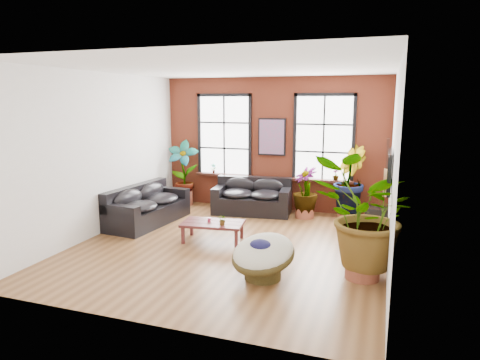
# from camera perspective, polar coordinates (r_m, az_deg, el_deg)

# --- Properties ---
(room) EXTENTS (6.04, 6.54, 3.54)m
(room) POSITION_cam_1_polar(r_m,az_deg,el_deg) (8.48, -1.00, 2.77)
(room) COLOR brown
(room) RESTS_ON ground
(sofa_back) EXTENTS (2.07, 1.19, 0.91)m
(sofa_back) POSITION_cam_1_polar(r_m,az_deg,el_deg) (11.15, 1.67, -2.32)
(sofa_back) COLOR black
(sofa_back) RESTS_ON ground
(sofa_left) EXTENTS (1.16, 2.35, 0.90)m
(sofa_left) POSITION_cam_1_polar(r_m,az_deg,el_deg) (10.46, -12.38, -3.45)
(sofa_left) COLOR black
(sofa_left) RESTS_ON ground
(coffee_table) EXTENTS (1.34, 0.88, 0.48)m
(coffee_table) POSITION_cam_1_polar(r_m,az_deg,el_deg) (8.95, -3.64, -5.93)
(coffee_table) COLOR #481A1A
(coffee_table) RESTS_ON ground
(papasan_chair) EXTENTS (1.34, 1.34, 0.79)m
(papasan_chair) POSITION_cam_1_polar(r_m,az_deg,el_deg) (7.11, 3.06, -9.96)
(papasan_chair) COLOR #403516
(papasan_chair) RESTS_ON ground
(poster) EXTENTS (0.74, 0.06, 0.98)m
(poster) POSITION_cam_1_polar(r_m,az_deg,el_deg) (11.34, 4.26, 5.75)
(poster) COLOR black
(poster) RESTS_ON room
(tv_wall_unit) EXTENTS (0.13, 1.86, 1.20)m
(tv_wall_unit) POSITION_cam_1_polar(r_m,az_deg,el_deg) (8.45, 19.15, 0.76)
(tv_wall_unit) COLOR black
(tv_wall_unit) RESTS_ON room
(media_box) EXTENTS (0.61, 0.53, 0.47)m
(media_box) POSITION_cam_1_polar(r_m,az_deg,el_deg) (10.42, 17.97, -4.77)
(media_box) COLOR black
(media_box) RESTS_ON ground
(pot_back_left) EXTENTS (0.60, 0.60, 0.40)m
(pot_back_left) POSITION_cam_1_polar(r_m,az_deg,el_deg) (12.12, -7.65, -2.38)
(pot_back_left) COLOR brown
(pot_back_left) RESTS_ON ground
(pot_back_right) EXTENTS (0.65, 0.65, 0.36)m
(pot_back_right) POSITION_cam_1_polar(r_m,az_deg,el_deg) (10.98, 14.14, -4.08)
(pot_back_right) COLOR brown
(pot_back_right) RESTS_ON ground
(pot_right_wall) EXTENTS (0.56, 0.56, 0.41)m
(pot_right_wall) POSITION_cam_1_polar(r_m,az_deg,el_deg) (7.46, 16.00, -10.99)
(pot_right_wall) COLOR brown
(pot_right_wall) RESTS_ON ground
(pot_mid) EXTENTS (0.48, 0.48, 0.34)m
(pot_mid) POSITION_cam_1_polar(r_m,az_deg,el_deg) (10.85, 8.61, -4.10)
(pot_mid) COLOR brown
(pot_mid) RESTS_ON ground
(floor_plant_back_left) EXTENTS (0.96, 0.73, 1.67)m
(floor_plant_back_left) POSITION_cam_1_polar(r_m,az_deg,el_deg) (11.99, -7.60, 1.29)
(floor_plant_back_left) COLOR #1A4011
(floor_plant_back_left) RESTS_ON ground
(floor_plant_back_right) EXTENTS (0.90, 1.04, 1.67)m
(floor_plant_back_right) POSITION_cam_1_polar(r_m,az_deg,el_deg) (10.82, 14.26, 0.06)
(floor_plant_back_right) COLOR #1A4011
(floor_plant_back_right) RESTS_ON ground
(floor_plant_right_wall) EXTENTS (2.12, 2.03, 1.83)m
(floor_plant_right_wall) POSITION_cam_1_polar(r_m,az_deg,el_deg) (7.22, 16.24, -4.49)
(floor_plant_right_wall) COLOR #1A4011
(floor_plant_right_wall) RESTS_ON ground
(floor_plant_mid) EXTENTS (0.90, 0.90, 1.14)m
(floor_plant_mid) POSITION_cam_1_polar(r_m,az_deg,el_deg) (10.73, 8.69, -1.31)
(floor_plant_mid) COLOR #1A4011
(floor_plant_mid) RESTS_ON ground
(table_plant) EXTENTS (0.23, 0.21, 0.22)m
(table_plant) POSITION_cam_1_polar(r_m,az_deg,el_deg) (8.70, -2.33, -5.32)
(table_plant) COLOR #1A4011
(table_plant) RESTS_ON coffee_table
(sill_plant_left) EXTENTS (0.17, 0.17, 0.27)m
(sill_plant_left) POSITION_cam_1_polar(r_m,az_deg,el_deg) (11.92, -3.55, 1.57)
(sill_plant_left) COLOR #1A4011
(sill_plant_left) RESTS_ON room
(sill_plant_right) EXTENTS (0.19, 0.19, 0.27)m
(sill_plant_right) POSITION_cam_1_polar(r_m,az_deg,el_deg) (11.10, 12.65, 0.65)
(sill_plant_right) COLOR #1A4011
(sill_plant_right) RESTS_ON room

